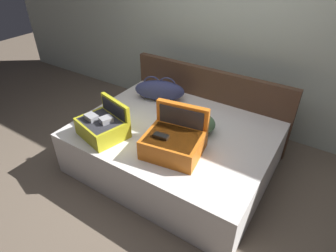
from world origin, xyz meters
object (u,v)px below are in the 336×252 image
hard_case_medium (103,126)px  bed (174,148)px  hard_case_large (174,141)px  pillow_near_headboard (196,122)px  duffel_bag (160,90)px

hard_case_medium → bed: bearing=56.0°
hard_case_large → bed: bearing=113.0°
hard_case_large → pillow_near_headboard: hard_case_large is taller
hard_case_medium → pillow_near_headboard: size_ratio=1.30×
duffel_bag → pillow_near_headboard: size_ratio=1.59×
hard_case_medium → duffel_bag: bearing=101.1°
bed → hard_case_large: 0.52m
pillow_near_headboard → duffel_bag: bearing=153.6°
duffel_bag → hard_case_large: bearing=-48.0°
bed → hard_case_medium: size_ratio=3.82×
bed → duffel_bag: 0.75m
bed → pillow_near_headboard: (0.20, 0.10, 0.35)m
bed → hard_case_medium: bearing=-138.5°
hard_case_medium → duffel_bag: 0.91m
hard_case_large → duffel_bag: hard_case_large is taller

